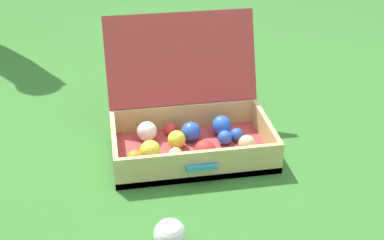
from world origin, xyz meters
name	(u,v)px	position (x,y,z in m)	size (l,w,h in m)	color
ground_plane	(212,151)	(0.00, 0.00, 0.00)	(16.00, 16.00, 0.00)	#336B28
open_suitcase	(189,123)	(-0.08, 0.05, 0.10)	(0.60, 0.54, 0.47)	#B23838
stray_ball_on_grass	(170,235)	(-0.24, -0.50, 0.05)	(0.10, 0.10, 0.10)	white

